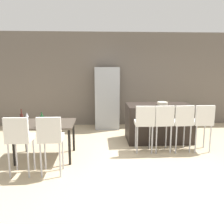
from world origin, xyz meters
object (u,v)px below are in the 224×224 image
object	(u,v)px
bar_chair_left	(144,121)
dining_chair_near	(19,137)
kitchen_island	(159,123)
bar_chair_middle	(163,121)
bar_chair_right	(182,121)
wine_bottle_end	(22,119)
potted_plant	(190,116)
wine_glass_middle	(27,115)
dining_table	(45,126)
fruit_bowl	(162,103)
bar_chair_far	(203,121)
dining_chair_far	(51,136)
refrigerator	(107,98)
wine_bottle_left	(42,121)

from	to	relation	value
bar_chair_left	dining_chair_near	bearing A→B (deg)	-156.43
kitchen_island	bar_chair_middle	xyz separation A→B (m)	(-0.12, -0.84, 0.24)
bar_chair_right	wine_bottle_end	size ratio (longest dim) A/B	3.31
bar_chair_left	potted_plant	xyz separation A→B (m)	(1.86, 2.22, -0.38)
bar_chair_middle	wine_glass_middle	distance (m)	2.90
dining_table	fruit_bowl	bearing A→B (deg)	21.59
wine_bottle_end	potted_plant	size ratio (longest dim) A/B	0.57
kitchen_island	wine_bottle_end	distance (m)	3.26
bar_chair_far	dining_chair_far	xyz separation A→B (m)	(-3.09, -1.02, 0.00)
wine_glass_middle	potted_plant	world-z (taller)	wine_glass_middle
dining_chair_far	potted_plant	world-z (taller)	dining_chair_far
dining_chair_far	wine_bottle_end	bearing A→B (deg)	135.46
bar_chair_far	fruit_bowl	world-z (taller)	bar_chair_far
bar_chair_middle	dining_table	bearing A→B (deg)	-175.15
refrigerator	dining_chair_near	bearing A→B (deg)	-116.25
kitchen_island	dining_chair_near	bearing A→B (deg)	-147.04
wine_glass_middle	fruit_bowl	world-z (taller)	fruit_bowl
dining_chair_near	potted_plant	xyz separation A→B (m)	(4.20, 3.24, -0.38)
wine_glass_middle	refrigerator	size ratio (longest dim) A/B	0.09
bar_chair_left	potted_plant	size ratio (longest dim) A/B	1.90
bar_chair_far	dining_chair_near	size ratio (longest dim) A/B	1.00
wine_bottle_left	wine_bottle_end	size ratio (longest dim) A/B	0.88
bar_chair_middle	dining_chair_far	world-z (taller)	same
wine_glass_middle	potted_plant	size ratio (longest dim) A/B	0.32
dining_chair_near	wine_bottle_left	world-z (taller)	dining_chair_near
wine_bottle_end	dining_chair_far	bearing A→B (deg)	-44.54
dining_chair_near	bar_chair_far	bearing A→B (deg)	15.72
bar_chair_far	dining_table	bearing A→B (deg)	-176.42
bar_chair_left	bar_chair_right	world-z (taller)	same
dining_chair_near	fruit_bowl	size ratio (longest dim) A/B	4.02
bar_chair_right	wine_glass_middle	bearing A→B (deg)	179.81
wine_bottle_end	bar_chair_far	bearing A→B (deg)	5.44
bar_chair_far	wine_bottle_left	world-z (taller)	bar_chair_far
dining_table	wine_bottle_end	world-z (taller)	wine_bottle_end
wine_bottle_left	bar_chair_far	bearing A→B (deg)	8.61
bar_chair_far	bar_chair_middle	bearing A→B (deg)	180.00
bar_chair_right	wine_bottle_end	bearing A→B (deg)	-173.83
wine_bottle_left	bar_chair_left	bearing A→B (deg)	13.82
wine_bottle_left	bar_chair_middle	bearing A→B (deg)	11.61
wine_bottle_left	wine_glass_middle	bearing A→B (deg)	129.67
kitchen_island	wine_bottle_end	xyz separation A→B (m)	(-3.01, -1.20, 0.40)
bar_chair_middle	dining_chair_near	distance (m)	2.92
potted_plant	bar_chair_middle	bearing A→B (deg)	-123.29
wine_bottle_left	potted_plant	bearing A→B (deg)	34.81
refrigerator	fruit_bowl	distance (m)	1.93
potted_plant	refrigerator	bearing A→B (deg)	179.78
bar_chair_far	dining_chair_near	distance (m)	3.76
fruit_bowl	dining_chair_near	bearing A→B (deg)	-147.59
dining_chair_near	refrigerator	xyz separation A→B (m)	(1.60, 3.25, 0.22)
bar_chair_far	wine_glass_middle	world-z (taller)	bar_chair_far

